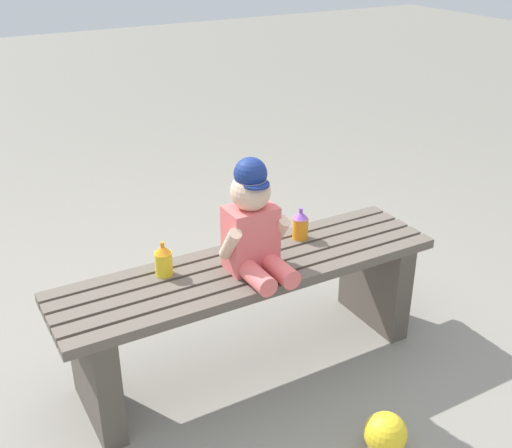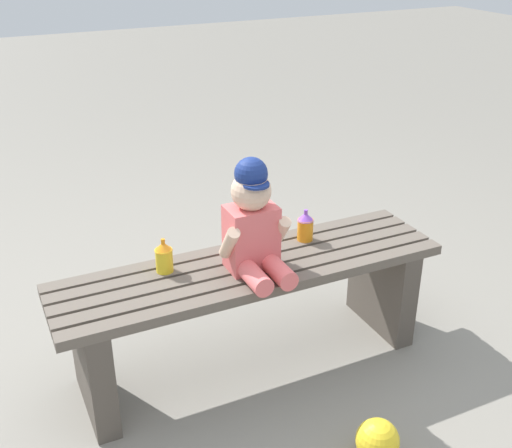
# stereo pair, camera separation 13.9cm
# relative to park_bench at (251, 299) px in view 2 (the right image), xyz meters

# --- Properties ---
(ground_plane) EXTENTS (16.00, 16.00, 0.00)m
(ground_plane) POSITION_rel_park_bench_xyz_m (0.00, 0.00, -0.28)
(ground_plane) COLOR gray
(park_bench) EXTENTS (1.41, 0.36, 0.43)m
(park_bench) POSITION_rel_park_bench_xyz_m (0.00, 0.00, 0.00)
(park_bench) COLOR #60564C
(park_bench) RESTS_ON ground_plane
(child_figure) EXTENTS (0.23, 0.27, 0.40)m
(child_figure) POSITION_rel_park_bench_xyz_m (-0.01, -0.04, 0.32)
(child_figure) COLOR #E56666
(child_figure) RESTS_ON park_bench
(sippy_cup_left) EXTENTS (0.06, 0.06, 0.12)m
(sippy_cup_left) POSITION_rel_park_bench_xyz_m (-0.29, 0.08, 0.20)
(sippy_cup_left) COLOR yellow
(sippy_cup_left) RESTS_ON park_bench
(sippy_cup_right) EXTENTS (0.06, 0.06, 0.12)m
(sippy_cup_right) POSITION_rel_park_bench_xyz_m (0.27, 0.08, 0.20)
(sippy_cup_right) COLOR orange
(sippy_cup_right) RESTS_ON park_bench
(toy_ball) EXTENTS (0.14, 0.14, 0.14)m
(toy_ball) POSITION_rel_park_bench_xyz_m (0.16, -0.60, -0.21)
(toy_ball) COLOR yellow
(toy_ball) RESTS_ON ground_plane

